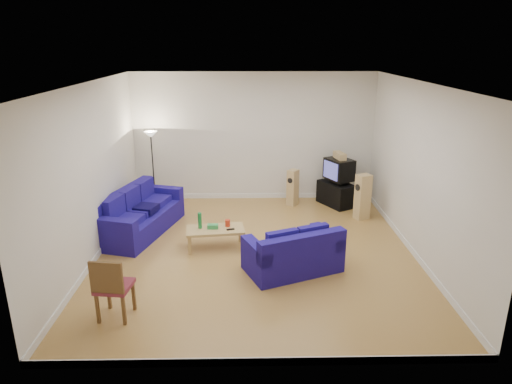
{
  "coord_description": "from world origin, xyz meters",
  "views": [
    {
      "loc": [
        -0.16,
        -8.0,
        3.88
      ],
      "look_at": [
        0.0,
        0.4,
        1.1
      ],
      "focal_mm": 32.0,
      "sensor_mm": 36.0,
      "label": 1
    }
  ],
  "objects_px": {
    "tv_stand": "(336,194)",
    "television": "(339,169)",
    "coffee_table": "(215,231)",
    "sofa_three_seat": "(137,217)",
    "sofa_loveseat": "(294,255)"
  },
  "relations": [
    {
      "from": "sofa_three_seat",
      "to": "tv_stand",
      "type": "distance_m",
      "value": 4.82
    },
    {
      "from": "tv_stand",
      "to": "television",
      "type": "height_order",
      "value": "television"
    },
    {
      "from": "sofa_loveseat",
      "to": "television",
      "type": "bearing_deg",
      "value": 45.0
    },
    {
      "from": "sofa_three_seat",
      "to": "tv_stand",
      "type": "relative_size",
      "value": 2.69
    },
    {
      "from": "sofa_three_seat",
      "to": "coffee_table",
      "type": "xyz_separation_m",
      "value": [
        1.71,
        -0.83,
        0.02
      ]
    },
    {
      "from": "television",
      "to": "coffee_table",
      "type": "bearing_deg",
      "value": -76.15
    },
    {
      "from": "coffee_table",
      "to": "television",
      "type": "height_order",
      "value": "television"
    },
    {
      "from": "sofa_loveseat",
      "to": "sofa_three_seat",
      "type": "bearing_deg",
      "value": 127.33
    },
    {
      "from": "television",
      "to": "tv_stand",
      "type": "bearing_deg",
      "value": -126.79
    },
    {
      "from": "sofa_loveseat",
      "to": "coffee_table",
      "type": "xyz_separation_m",
      "value": [
        -1.45,
        1.0,
        0.05
      ]
    },
    {
      "from": "tv_stand",
      "to": "sofa_loveseat",
      "type": "bearing_deg",
      "value": -51.0
    },
    {
      "from": "sofa_three_seat",
      "to": "sofa_loveseat",
      "type": "distance_m",
      "value": 3.65
    },
    {
      "from": "coffee_table",
      "to": "tv_stand",
      "type": "relative_size",
      "value": 1.26
    },
    {
      "from": "coffee_table",
      "to": "television",
      "type": "distance_m",
      "value": 3.81
    },
    {
      "from": "sofa_three_seat",
      "to": "television",
      "type": "xyz_separation_m",
      "value": [
        4.58,
        1.61,
        0.59
      ]
    }
  ]
}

